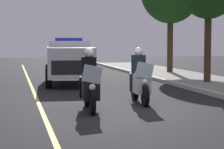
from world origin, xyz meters
TOP-DOWN VIEW (x-y plane):
  - ground_plane at (0.00, 0.00)m, footprint 80.00×80.00m
  - lane_stripe_center at (0.00, -2.16)m, footprint 48.00×0.12m
  - police_motorcycle_lead_left at (-0.01, -0.86)m, footprint 2.14×0.62m
  - police_motorcycle_lead_right at (-1.07, 0.88)m, footprint 2.14×0.62m
  - police_suv at (-7.48, -0.47)m, footprint 5.03×2.38m

SIDE VIEW (x-z plane):
  - ground_plane at x=0.00m, z-range 0.00..0.00m
  - lane_stripe_center at x=0.00m, z-range 0.00..0.01m
  - police_motorcycle_lead_left at x=-0.01m, z-range -0.16..1.56m
  - police_motorcycle_lead_right at x=-1.07m, z-range -0.16..1.56m
  - police_suv at x=-7.48m, z-range 0.04..2.09m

